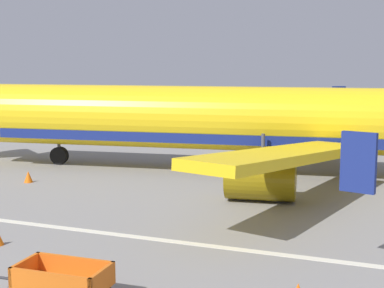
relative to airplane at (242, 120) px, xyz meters
The scene contains 5 objects.
grass_strip 39.93m from the airplane, 92.12° to the left, with size 220.00×28.00×0.06m, color #518442.
apron_stripe 13.86m from the airplane, 96.25° to the right, with size 120.00×0.36×0.01m, color silver.
airplane is the anchor object (origin of this frame).
baggage_cart_third_in_row 19.57m from the airplane, 88.16° to the right, with size 3.58×1.50×1.07m.
traffic_cone_by_carts 12.34m from the airplane, 145.14° to the right, with size 0.47×0.47×0.62m, color orange.
Camera 1 is at (10.90, -8.88, 6.65)m, focal length 54.51 mm.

